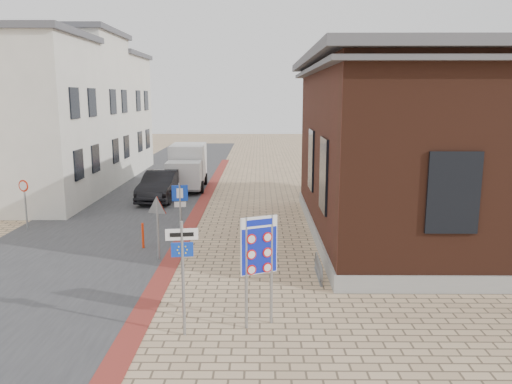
# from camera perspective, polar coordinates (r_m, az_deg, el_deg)

# --- Properties ---
(ground) EXTENTS (120.00, 120.00, 0.00)m
(ground) POSITION_cam_1_polar(r_m,az_deg,el_deg) (13.10, -3.61, -13.01)
(ground) COLOR tan
(ground) RESTS_ON ground
(road_strip) EXTENTS (7.00, 60.00, 0.02)m
(road_strip) POSITION_cam_1_polar(r_m,az_deg,el_deg) (28.20, -12.67, -0.20)
(road_strip) COLOR #38383A
(road_strip) RESTS_ON ground
(curb_strip) EXTENTS (0.60, 40.00, 0.02)m
(curb_strip) POSITION_cam_1_polar(r_m,az_deg,el_deg) (22.76, -6.88, -2.63)
(curb_strip) COLOR maroon
(curb_strip) RESTS_ON ground
(brick_building) EXTENTS (13.00, 13.00, 6.80)m
(brick_building) POSITION_cam_1_polar(r_m,az_deg,el_deg) (20.68, 23.59, 4.94)
(brick_building) COLOR gray
(brick_building) RESTS_ON ground
(townhouse_near) EXTENTS (7.40, 6.40, 8.30)m
(townhouse_near) POSITION_cam_1_polar(r_m,az_deg,el_deg) (26.76, -26.17, 7.35)
(townhouse_near) COLOR white
(townhouse_near) RESTS_ON ground
(townhouse_mid) EXTENTS (7.40, 6.40, 9.10)m
(townhouse_mid) POSITION_cam_1_polar(r_m,az_deg,el_deg) (32.23, -21.47, 8.83)
(townhouse_mid) COLOR white
(townhouse_mid) RESTS_ON ground
(townhouse_far) EXTENTS (7.40, 6.40, 8.30)m
(townhouse_far) POSITION_cam_1_polar(r_m,az_deg,el_deg) (37.88, -18.06, 8.64)
(townhouse_far) COLOR white
(townhouse_far) RESTS_ON ground
(bike_rack) EXTENTS (0.08, 1.80, 0.60)m
(bike_rack) POSITION_cam_1_polar(r_m,az_deg,el_deg) (15.12, 7.16, -8.67)
(bike_rack) COLOR slate
(bike_rack) RESTS_ON ground
(sedan) EXTENTS (1.83, 4.65, 1.51)m
(sedan) POSITION_cam_1_polar(r_m,az_deg,el_deg) (26.34, -10.81, 0.74)
(sedan) COLOR black
(sedan) RESTS_ON ground
(box_truck) EXTENTS (2.20, 4.88, 2.52)m
(box_truck) POSITION_cam_1_polar(r_m,az_deg,el_deg) (29.24, -7.85, 2.91)
(box_truck) COLOR slate
(box_truck) RESTS_ON ground
(border_sign) EXTENTS (0.84, 0.41, 2.64)m
(border_sign) POSITION_cam_1_polar(r_m,az_deg,el_deg) (11.46, 0.34, -6.44)
(border_sign) COLOR gray
(border_sign) RESTS_ON ground
(essen_sign) EXTENTS (0.71, 0.14, 2.64)m
(essen_sign) POSITION_cam_1_polar(r_m,az_deg,el_deg) (11.16, -8.40, -7.72)
(essen_sign) COLOR gray
(essen_sign) RESTS_ON ground
(parking_sign) EXTENTS (0.54, 0.12, 2.44)m
(parking_sign) POSITION_cam_1_polar(r_m,az_deg,el_deg) (17.06, -8.66, -1.58)
(parking_sign) COLOR gray
(parking_sign) RESTS_ON ground
(yield_sign) EXTENTS (0.73, 0.27, 2.11)m
(yield_sign) POSITION_cam_1_polar(r_m,az_deg,el_deg) (16.38, -11.23, -2.42)
(yield_sign) COLOR gray
(yield_sign) RESTS_ON ground
(speed_sign) EXTENTS (0.46, 0.20, 2.04)m
(speed_sign) POSITION_cam_1_polar(r_m,az_deg,el_deg) (21.95, -24.91, -0.54)
(speed_sign) COLOR gray
(speed_sign) RESTS_ON ground
(bollard) EXTENTS (0.09, 0.09, 0.92)m
(bollard) POSITION_cam_1_polar(r_m,az_deg,el_deg) (18.10, -12.80, -4.90)
(bollard) COLOR #F6350C
(bollard) RESTS_ON ground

